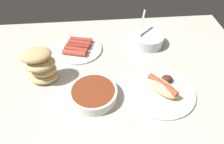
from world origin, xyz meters
TOP-DOWN VIEW (x-y plane):
  - ground_plane at (0.00, 0.00)cm, footprint 120.00×90.00cm
  - bowl_chili at (9.00, 9.39)cm, footprint 17.46×17.46cm
  - bowl_coleslaw at (-17.62, -21.32)cm, footprint 14.65×14.66cm
  - bread_stack at (28.39, -1.78)cm, footprint 13.57×11.61cm
  - plate_hotdog_assembled at (-16.53, 9.13)cm, footprint 25.39×25.39cm
  - plate_sausages at (15.26, -19.80)cm, footprint 21.94×21.94cm

SIDE VIEW (x-z plane):
  - ground_plane at x=0.00cm, z-range -3.00..0.00cm
  - plate_sausages at x=15.26cm, z-range -0.54..2.77cm
  - plate_hotdog_assembled at x=-16.53cm, z-range -1.13..4.48cm
  - bowl_chili at x=9.00cm, z-range 0.22..4.42cm
  - bowl_coleslaw at x=-17.62cm, z-range -4.40..10.08cm
  - bread_stack at x=28.39cm, z-range 0.00..14.40cm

